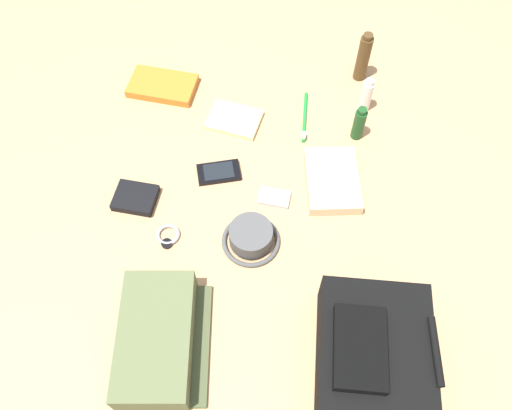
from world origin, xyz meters
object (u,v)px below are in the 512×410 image
cell_phone (219,172)px  toothbrush (305,119)px  wristwatch (168,236)px  toiletry_pouch (158,338)px  shampoo_bottle (359,124)px  paperback_novel (163,86)px  cologne_bottle (363,57)px  bucket_hat (251,237)px  media_player (274,197)px  notepad (234,120)px  folded_towel (332,181)px  toothpaste_tube (366,96)px  wallet (135,198)px  backpack (373,358)px

cell_phone → toothbrush: (-0.20, 0.24, -0.00)m
wristwatch → toiletry_pouch: bearing=3.3°
shampoo_bottle → paperback_novel: 0.61m
cologne_bottle → bucket_hat: bearing=-28.2°
cell_phone → wristwatch: (0.20, -0.12, -0.00)m
paperback_novel → cell_phone: size_ratio=1.69×
media_player → notepad: size_ratio=0.61×
wristwatch → toothbrush: (-0.40, 0.36, 0.00)m
media_player → wristwatch: bearing=-65.2°
toothbrush → folded_towel: bearing=17.6°
notepad → folded_towel: (0.21, 0.28, 0.01)m
bucket_hat → toothpaste_tube: (-0.46, 0.32, 0.03)m
cologne_bottle → media_player: (0.46, -0.26, -0.08)m
shampoo_bottle → wristwatch: bearing=-55.5°
toiletry_pouch → wristwatch: bearing=-176.7°
media_player → wallet: 0.37m
folded_towel → backpack: bearing=7.1°
shampoo_bottle → cell_phone: size_ratio=0.89×
cell_phone → notepad: size_ratio=0.86×
toothpaste_tube → paperback_novel: 0.62m
toiletry_pouch → wristwatch: size_ratio=4.22×
media_player → folded_towel: size_ratio=0.46×
cologne_bottle → media_player: 0.53m
toiletry_pouch → shampoo_bottle: (-0.62, 0.49, 0.02)m
cell_phone → wallet: bearing=-66.5°
cologne_bottle → toothbrush: bearing=-43.4°
toiletry_pouch → notepad: 0.68m
cologne_bottle → toothpaste_tube: 0.13m
folded_towel → bucket_hat: bearing=-49.4°
notepad → folded_towel: 0.35m
shampoo_bottle → paperback_novel: (-0.17, -0.58, -0.04)m
shampoo_bottle → media_player: bearing=-46.6°
toothpaste_tube → media_player: size_ratio=1.27×
toothbrush → shampoo_bottle: bearing=70.7°
backpack → wallet: backpack is taller
media_player → toothbrush: bearing=162.5°
media_player → wallet: bearing=-87.3°
wallet → cell_phone: bearing=122.6°
toothpaste_tube → wallet: 0.72m
toiletry_pouch → folded_towel: size_ratio=1.50×
folded_towel → wristwatch: bearing=-67.6°
backpack → wristwatch: backpack is taller
toothbrush → toothpaste_tube: bearing=106.8°
wristwatch → wallet: bearing=-137.4°
toothpaste_tube → wristwatch: 0.70m
folded_towel → cologne_bottle: bearing=165.9°
notepad → folded_towel: bearing=68.2°
toiletry_pouch → folded_towel: toiletry_pouch is taller
paperback_novel → wristwatch: 0.52m
backpack → paperback_novel: backpack is taller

